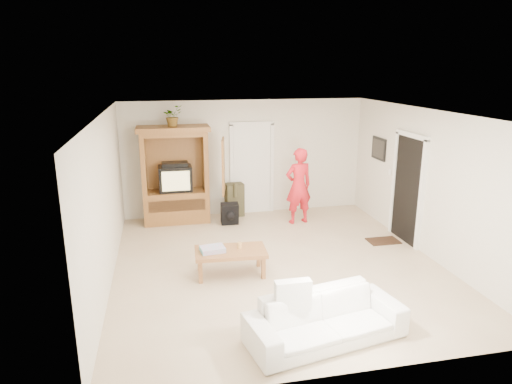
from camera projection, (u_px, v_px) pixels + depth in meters
floor at (277, 264)px, 7.91m from camera, size 6.00×6.00×0.00m
ceiling at (279, 113)px, 7.22m from camera, size 6.00×6.00×0.00m
wall_back at (245, 158)px, 10.40m from camera, size 5.50×0.00×5.50m
wall_front at (351, 267)px, 4.74m from camera, size 5.50×0.00×5.50m
wall_left at (106, 202)px, 7.02m from camera, size 0.00×6.00×6.00m
wall_right at (428, 183)px, 8.11m from camera, size 0.00×6.00×6.00m
armoire at (177, 181)px, 9.87m from camera, size 1.82×1.14×2.10m
door_back at (252, 170)px, 10.47m from camera, size 0.85×0.05×2.04m
doorway_right at (408, 190)px, 8.75m from camera, size 0.05×0.90×2.04m
framed_picture at (379, 149)px, 9.82m from camera, size 0.03×0.60×0.48m
doormat at (383, 241)px, 8.93m from camera, size 0.60×0.40×0.02m
plant at (172, 116)px, 9.46m from camera, size 0.52×0.52×0.44m
man at (299, 186)px, 9.80m from camera, size 0.66×0.49×1.65m
sofa at (326, 319)px, 5.65m from camera, size 2.10×1.15×0.58m
coffee_table at (231, 253)px, 7.43m from camera, size 1.18×0.69×0.43m
towel at (212, 249)px, 7.34m from camera, size 0.41×0.33×0.08m
candle at (239, 245)px, 7.48m from camera, size 0.08×0.08×0.10m
backpack_black at (230, 214)px, 9.84m from camera, size 0.38×0.23×0.46m
backpack_olive at (234, 200)px, 10.39m from camera, size 0.43×0.34×0.76m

